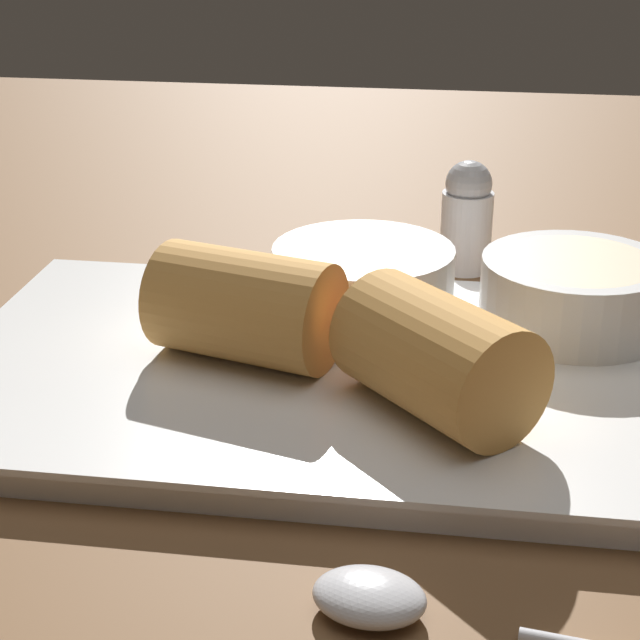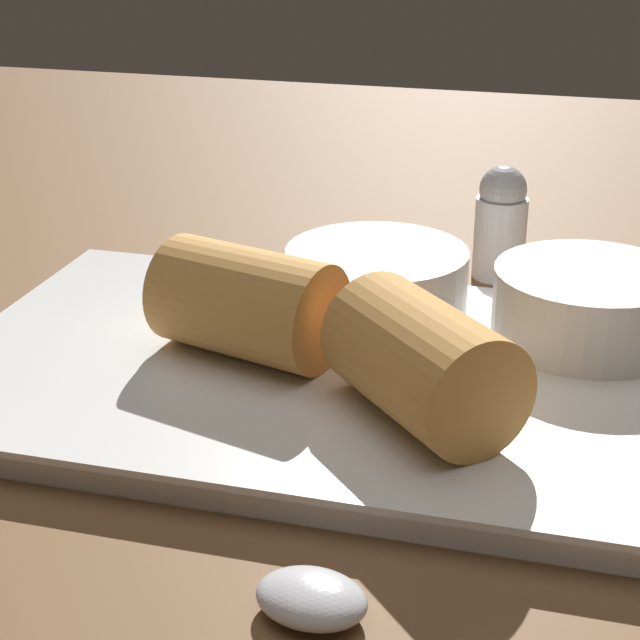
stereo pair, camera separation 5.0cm
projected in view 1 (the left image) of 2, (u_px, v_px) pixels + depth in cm
name	position (u px, v px, depth cm)	size (l,w,h in cm)	color
table_surface	(387.00, 434.00, 46.00)	(180.00, 140.00, 2.00)	brown
serving_plate	(320.00, 376.00, 47.26)	(32.84, 21.33, 1.50)	white
roll_front_left	(236.00, 305.00, 46.51)	(9.03, 6.85, 4.87)	#D19347
roll_front_right	(429.00, 353.00, 41.99)	(8.88, 9.00, 4.87)	#D19347
dipping_bowl_near	(363.00, 278.00, 51.20)	(8.72, 8.72, 3.34)	white
dipping_bowl_far	(574.00, 291.00, 49.69)	(8.72, 8.72, 3.34)	white
spoon	(421.00, 608.00, 32.91)	(16.91, 4.04, 1.26)	silver
salt_shaker	(467.00, 217.00, 60.36)	(2.92, 2.92, 6.42)	silver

